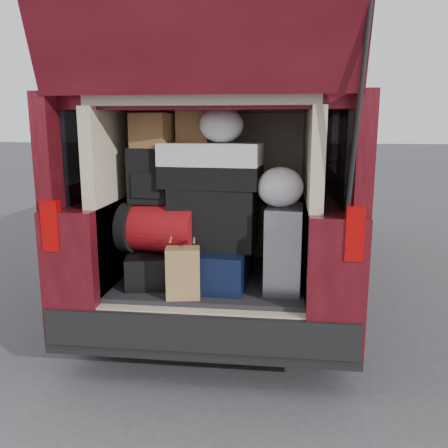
{
  "coord_description": "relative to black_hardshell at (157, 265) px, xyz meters",
  "views": [
    {
      "loc": [
        0.46,
        -2.88,
        1.59
      ],
      "look_at": [
        0.09,
        0.2,
        0.94
      ],
      "focal_mm": 38.0,
      "sensor_mm": 36.0,
      "label": 1
    }
  ],
  "objects": [
    {
      "name": "ground",
      "position": [
        0.37,
        -0.15,
        -0.65
      ],
      "size": [
        80.0,
        80.0,
        0.0
      ],
      "primitive_type": "plane",
      "color": "#38383A",
      "rests_on": "ground"
    },
    {
      "name": "minivan",
      "position": [
        0.37,
        1.7,
        0.26
      ],
      "size": [
        1.9,
        5.35,
        2.77
      ],
      "color": "black",
      "rests_on": "ground"
    },
    {
      "name": "load_floor",
      "position": [
        0.37,
        0.12,
        -0.38
      ],
      "size": [
        1.24,
        1.05,
        0.55
      ],
      "primitive_type": "cube",
      "color": "black",
      "rests_on": "ground"
    },
    {
      "name": "black_hardshell",
      "position": [
        0.0,
        0.0,
        0.0
      ],
      "size": [
        0.48,
        0.59,
        0.21
      ],
      "primitive_type": "cube",
      "rotation": [
        0.0,
        0.0,
        0.2
      ],
      "color": "black",
      "rests_on": "load_floor"
    },
    {
      "name": "navy_hardshell",
      "position": [
        0.39,
        -0.01,
        0.02
      ],
      "size": [
        0.5,
        0.6,
        0.25
      ],
      "primitive_type": "cube",
      "rotation": [
        0.0,
        0.0,
        -0.08
      ],
      "color": "black",
      "rests_on": "load_floor"
    },
    {
      "name": "silver_roller",
      "position": [
        0.86,
        -0.08,
        0.17
      ],
      "size": [
        0.25,
        0.37,
        0.54
      ],
      "primitive_type": "cube",
      "rotation": [
        0.0,
        0.0,
        -0.05
      ],
      "color": "silver",
      "rests_on": "load_floor"
    },
    {
      "name": "kraft_bag",
      "position": [
        0.25,
        -0.32,
        0.05
      ],
      "size": [
        0.22,
        0.16,
        0.32
      ],
      "primitive_type": "cube",
      "rotation": [
        0.0,
        0.0,
        0.17
      ],
      "color": "olive",
      "rests_on": "load_floor"
    },
    {
      "name": "red_duffel",
      "position": [
        0.04,
        -0.03,
        0.27
      ],
      "size": [
        0.54,
        0.4,
        0.32
      ],
      "primitive_type": "cube",
      "rotation": [
        0.0,
        0.0,
        -0.16
      ],
      "color": "maroon",
      "rests_on": "black_hardshell"
    },
    {
      "name": "black_soft_case",
      "position": [
        0.39,
        0.01,
        0.34
      ],
      "size": [
        0.57,
        0.37,
        0.4
      ],
      "primitive_type": "cube",
      "rotation": [
        0.0,
        0.0,
        -0.07
      ],
      "color": "black",
      "rests_on": "navy_hardshell"
    },
    {
      "name": "backpack",
      "position": [
        -0.04,
        -0.01,
        0.61
      ],
      "size": [
        0.26,
        0.16,
        0.36
      ],
      "primitive_type": "cube",
      "rotation": [
        0.0,
        0.0,
        -0.04
      ],
      "color": "black",
      "rests_on": "red_duffel"
    },
    {
      "name": "twotone_duffel",
      "position": [
        0.38,
        0.01,
        0.68
      ],
      "size": [
        0.67,
        0.39,
        0.29
      ],
      "primitive_type": "cube",
      "rotation": [
        0.0,
        0.0,
        -0.09
      ],
      "color": "silver",
      "rests_on": "black_soft_case"
    },
    {
      "name": "grocery_sack_lower",
      "position": [
        -0.01,
        0.01,
        0.9
      ],
      "size": [
        0.28,
        0.24,
        0.22
      ],
      "primitive_type": "cube",
      "rotation": [
        0.0,
        0.0,
        -0.2
      ],
      "color": "brown",
      "rests_on": "backpack"
    },
    {
      "name": "grocery_sack_upper",
      "position": [
        0.24,
        0.09,
        0.93
      ],
      "size": [
        0.22,
        0.19,
        0.2
      ],
      "primitive_type": "cube",
      "rotation": [
        0.0,
        0.0,
        0.13
      ],
      "color": "brown",
      "rests_on": "twotone_duffel"
    },
    {
      "name": "plastic_bag_center",
      "position": [
        0.44,
        0.02,
        0.94
      ],
      "size": [
        0.32,
        0.3,
        0.23
      ],
      "primitive_type": "ellipsoid",
      "rotation": [
        0.0,
        0.0,
        -0.14
      ],
      "color": "white",
      "rests_on": "twotone_duffel"
    },
    {
      "name": "plastic_bag_right",
      "position": [
        0.82,
        -0.1,
        0.56
      ],
      "size": [
        0.32,
        0.3,
        0.25
      ],
      "primitive_type": "ellipsoid",
      "rotation": [
        0.0,
        0.0,
        0.12
      ],
      "color": "white",
      "rests_on": "silver_roller"
    }
  ]
}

